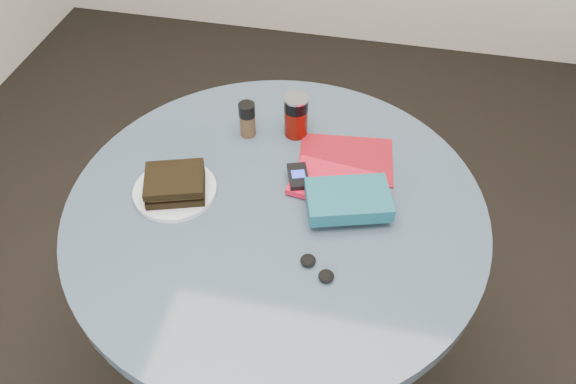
% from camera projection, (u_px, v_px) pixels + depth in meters
% --- Properties ---
extents(ground, '(4.00, 4.00, 0.00)m').
position_uv_depth(ground, '(279.00, 354.00, 1.88)').
color(ground, black).
rests_on(ground, ground).
extents(table, '(1.00, 1.00, 0.75)m').
position_uv_depth(table, '(277.00, 247.00, 1.45)').
color(table, black).
rests_on(table, ground).
extents(plate, '(0.22, 0.22, 0.01)m').
position_uv_depth(plate, '(175.00, 190.00, 1.35)').
color(plate, silver).
rests_on(plate, table).
extents(sandwich, '(0.17, 0.15, 0.05)m').
position_uv_depth(sandwich, '(175.00, 184.00, 1.33)').
color(sandwich, black).
rests_on(sandwich, plate).
extents(soda_can, '(0.08, 0.08, 0.12)m').
position_uv_depth(soda_can, '(296.00, 116.00, 1.46)').
color(soda_can, '#5E0B04').
rests_on(soda_can, table).
extents(pepper_grinder, '(0.04, 0.04, 0.10)m').
position_uv_depth(pepper_grinder, '(247.00, 119.00, 1.47)').
color(pepper_grinder, '#402D1B').
rests_on(pepper_grinder, table).
extents(magazine, '(0.26, 0.20, 0.00)m').
position_uv_depth(magazine, '(346.00, 159.00, 1.43)').
color(magazine, maroon).
rests_on(magazine, table).
extents(red_book, '(0.21, 0.15, 0.02)m').
position_uv_depth(red_book, '(331.00, 183.00, 1.36)').
color(red_book, '#B60E26').
rests_on(red_book, magazine).
extents(novel, '(0.22, 0.17, 0.04)m').
position_uv_depth(novel, '(348.00, 200.00, 1.29)').
color(novel, '#124757').
rests_on(novel, red_book).
extents(mp3_player, '(0.07, 0.09, 0.01)m').
position_uv_depth(mp3_player, '(298.00, 176.00, 1.36)').
color(mp3_player, black).
rests_on(mp3_player, red_book).
extents(headphones, '(0.09, 0.08, 0.02)m').
position_uv_depth(headphones, '(317.00, 268.00, 1.19)').
color(headphones, black).
rests_on(headphones, table).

